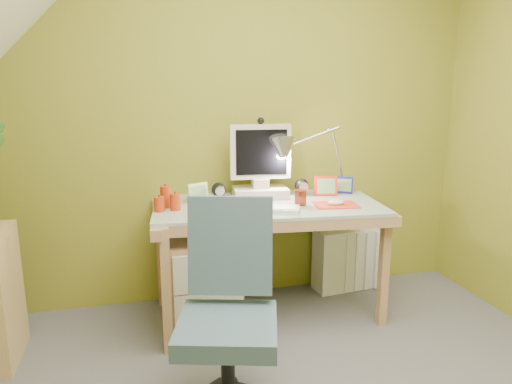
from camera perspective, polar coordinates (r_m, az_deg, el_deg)
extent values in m
cube|color=olive|center=(3.08, -2.71, 8.76)|extent=(3.20, 0.01, 2.40)
cube|color=silver|center=(2.68, 0.56, -1.99)|extent=(0.46, 0.29, 0.02)
cube|color=red|center=(2.82, 9.64, -1.54)|extent=(0.27, 0.21, 0.01)
ellipsoid|color=white|center=(2.82, 9.65, -1.26)|extent=(0.11, 0.07, 0.04)
cylinder|color=maroon|center=(2.80, 5.42, -0.67)|extent=(0.08, 0.08, 0.09)
cube|color=red|center=(3.06, 8.44, 0.76)|extent=(0.15, 0.05, 0.13)
cube|color=navy|center=(3.15, 10.52, 0.86)|extent=(0.12, 0.08, 0.11)
cube|color=#C4D18F|center=(2.88, -7.03, -0.08)|extent=(0.13, 0.08, 0.12)
cube|color=silver|center=(3.42, 10.73, -7.93)|extent=(0.46, 0.23, 0.44)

